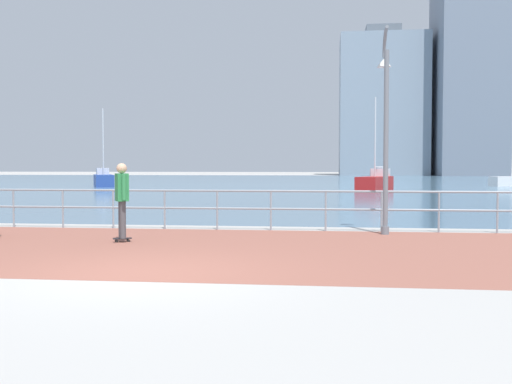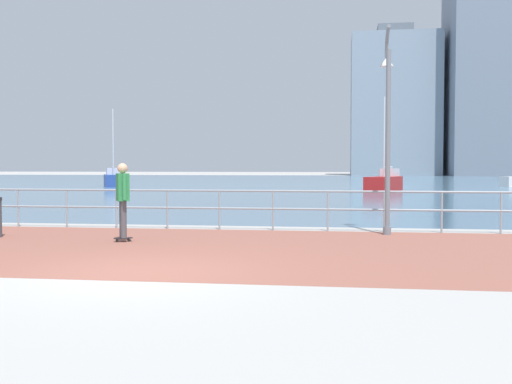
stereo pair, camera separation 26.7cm
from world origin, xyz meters
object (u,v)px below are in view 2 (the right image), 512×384
at_px(sailboat_white, 113,179).
at_px(sailboat_red, 384,182).
at_px(lamppost, 387,120).
at_px(skateboarder, 123,195).

distance_m(sailboat_white, sailboat_red, 21.80).
xyz_separation_m(lamppost, sailboat_white, (-19.27, 31.62, -2.18)).
bearing_deg(sailboat_red, lamppost, -93.91).
distance_m(skateboarder, sailboat_red, 29.24).
relative_size(sailboat_white, sailboat_red, 1.00).
bearing_deg(skateboarder, sailboat_white, 111.61).
bearing_deg(sailboat_white, lamppost, -58.64).
height_order(lamppost, skateboarder, lamppost).
bearing_deg(lamppost, skateboarder, -158.19).
xyz_separation_m(lamppost, skateboarder, (-5.82, -2.33, -1.74)).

